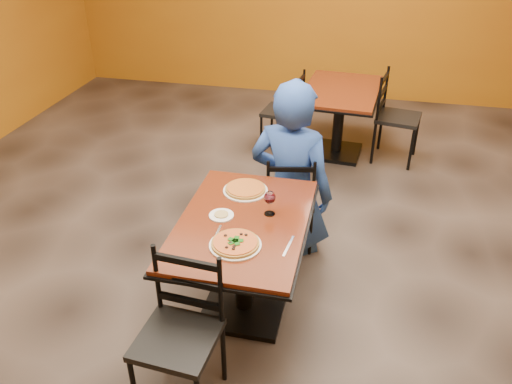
% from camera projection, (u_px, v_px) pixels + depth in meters
% --- Properties ---
extents(floor, '(7.00, 8.00, 0.01)m').
position_uv_depth(floor, '(259.00, 265.00, 4.04)').
color(floor, black).
rests_on(floor, ground).
extents(table_main, '(0.83, 1.23, 0.75)m').
position_uv_depth(table_main, '(243.00, 245.00, 3.34)').
color(table_main, maroon).
rests_on(table_main, floor).
extents(table_second, '(0.88, 1.23, 0.75)m').
position_uv_depth(table_second, '(340.00, 107.00, 5.46)').
color(table_second, maroon).
rests_on(table_second, floor).
extents(chair_main_near, '(0.45, 0.45, 0.92)m').
position_uv_depth(chair_main_near, '(177.00, 340.00, 2.76)').
color(chair_main_near, black).
rests_on(chair_main_near, floor).
extents(chair_main_far, '(0.44, 0.44, 0.84)m').
position_uv_depth(chair_main_far, '(289.00, 198.00, 4.10)').
color(chair_main_far, black).
rests_on(chair_main_far, floor).
extents(chair_second_left, '(0.45, 0.45, 0.88)m').
position_uv_depth(chair_second_left, '(282.00, 112.00, 5.63)').
color(chair_second_left, black).
rests_on(chair_second_left, floor).
extents(chair_second_right, '(0.50, 0.50, 0.95)m').
position_uv_depth(chair_second_right, '(398.00, 118.00, 5.38)').
color(chair_second_right, black).
rests_on(chair_second_right, floor).
extents(diner, '(0.75, 0.57, 1.41)m').
position_uv_depth(diner, '(292.00, 168.00, 3.94)').
color(diner, '#1B3397').
rests_on(diner, floor).
extents(plate_main, '(0.31, 0.31, 0.01)m').
position_uv_depth(plate_main, '(235.00, 245.00, 3.01)').
color(plate_main, white).
rests_on(plate_main, table_main).
extents(pizza_main, '(0.28, 0.28, 0.02)m').
position_uv_depth(pizza_main, '(235.00, 243.00, 3.00)').
color(pizza_main, '#970E0B').
rests_on(pizza_main, plate_main).
extents(plate_far, '(0.31, 0.31, 0.01)m').
position_uv_depth(plate_far, '(245.00, 190.00, 3.55)').
color(plate_far, white).
rests_on(plate_far, table_main).
extents(pizza_far, '(0.28, 0.28, 0.02)m').
position_uv_depth(pizza_far, '(245.00, 189.00, 3.54)').
color(pizza_far, orange).
rests_on(pizza_far, plate_far).
extents(side_plate, '(0.16, 0.16, 0.01)m').
position_uv_depth(side_plate, '(221.00, 215.00, 3.28)').
color(side_plate, white).
rests_on(side_plate, table_main).
extents(dip, '(0.09, 0.09, 0.01)m').
position_uv_depth(dip, '(221.00, 214.00, 3.27)').
color(dip, '#A68E51').
rests_on(dip, side_plate).
extents(wine_glass, '(0.08, 0.08, 0.18)m').
position_uv_depth(wine_glass, '(270.00, 202.00, 3.26)').
color(wine_glass, white).
rests_on(wine_glass, table_main).
extents(fork, '(0.02, 0.19, 0.00)m').
position_uv_depth(fork, '(217.00, 234.00, 3.11)').
color(fork, silver).
rests_on(fork, table_main).
extents(knife, '(0.04, 0.21, 0.00)m').
position_uv_depth(knife, '(288.00, 246.00, 3.00)').
color(knife, silver).
rests_on(knife, table_main).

